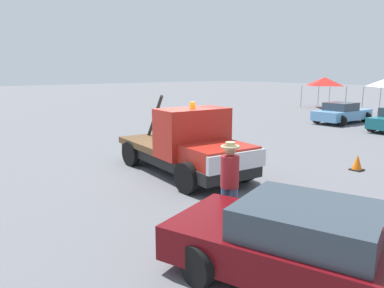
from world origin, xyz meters
The scene contains 7 objects.
ground_plane centered at (0.00, 0.00, 0.00)m, with size 160.00×160.00×0.00m, color slate.
tow_truck centered at (0.35, -0.04, 0.94)m, with size 5.80×2.77×2.51m.
foreground_car centered at (6.71, -2.56, 0.65)m, with size 5.33×3.44×1.34m.
person_near_truck centered at (4.08, -1.89, 1.11)m, with size 0.42×0.42×1.87m.
parked_car_skyblue centered at (-2.91, 15.41, 0.65)m, with size 2.51×4.34×1.34m.
canopy_tent_red centered at (-9.38, 23.78, 2.37)m, with size 2.89×2.89×2.76m.
traffic_cone centered at (3.58, 4.80, 0.25)m, with size 0.40×0.40×0.55m.
Camera 1 is at (9.58, -7.47, 3.37)m, focal length 35.00 mm.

